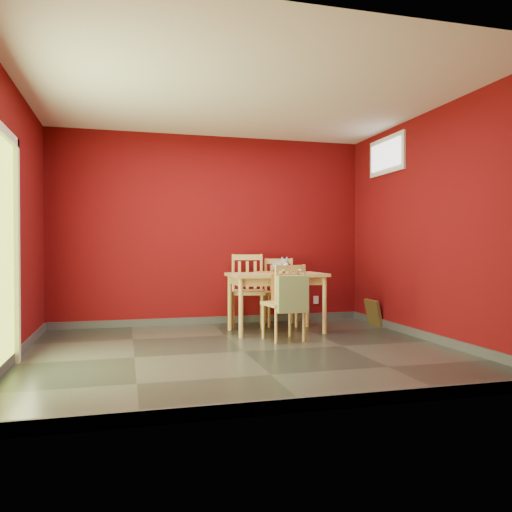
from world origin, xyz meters
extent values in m
plane|color=#2D342D|center=(0.00, 0.00, 0.00)|extent=(4.50, 4.50, 0.00)
plane|color=#5F090C|center=(0.00, 2.00, 1.35)|extent=(4.50, 0.00, 4.50)
plane|color=#5F090C|center=(0.00, -2.00, 1.35)|extent=(4.50, 0.00, 4.50)
plane|color=#5F090C|center=(-2.25, 0.00, 1.35)|extent=(0.00, 4.00, 4.00)
plane|color=#5F090C|center=(2.25, 0.00, 1.35)|extent=(0.00, 4.00, 4.00)
plane|color=white|center=(0.00, 0.00, 2.70)|extent=(4.50, 4.50, 0.00)
cube|color=#3F4244|center=(0.00, 1.99, 0.05)|extent=(4.50, 0.02, 0.10)
cube|color=#3F4244|center=(0.00, -1.99, 0.05)|extent=(4.50, 0.02, 0.10)
cube|color=#3F4244|center=(-2.24, 0.00, 0.05)|extent=(0.03, 4.00, 0.10)
cube|color=#3F4244|center=(2.24, 0.00, 0.05)|extent=(0.03, 4.00, 0.10)
cube|color=#B7D838|center=(-2.24, -0.40, 1.02)|extent=(0.02, 0.85, 2.05)
cube|color=white|center=(-2.21, 0.06, 1.06)|extent=(0.06, 0.08, 2.13)
cube|color=white|center=(-2.21, -0.40, 2.09)|extent=(0.06, 1.01, 0.08)
cube|color=white|center=(2.23, 1.00, 2.35)|extent=(0.03, 0.90, 0.50)
cube|color=white|center=(2.21, 1.00, 2.35)|extent=(0.02, 0.76, 0.36)
cube|color=silver|center=(1.60, 1.99, 0.30)|extent=(0.08, 0.02, 0.12)
cube|color=tan|center=(0.69, 1.09, 0.74)|extent=(1.24, 0.74, 0.04)
cube|color=tan|center=(0.69, 1.09, 0.67)|extent=(1.12, 0.62, 0.10)
cylinder|color=tan|center=(0.15, 0.78, 0.36)|extent=(0.06, 0.06, 0.72)
cylinder|color=tan|center=(0.13, 1.37, 0.36)|extent=(0.06, 0.06, 0.72)
cylinder|color=tan|center=(1.25, 0.80, 0.36)|extent=(0.06, 0.06, 0.72)
cylinder|color=tan|center=(1.23, 1.40, 0.36)|extent=(0.06, 0.06, 0.72)
cube|color=#BE7531|center=(0.69, 1.09, 0.77)|extent=(0.38, 0.75, 0.01)
cube|color=#BE7531|center=(0.69, 0.71, 0.58)|extent=(0.36, 0.02, 0.37)
cube|color=tan|center=(0.42, 1.58, 0.48)|extent=(0.56, 0.56, 0.04)
cylinder|color=tan|center=(0.18, 1.43, 0.23)|extent=(0.04, 0.04, 0.46)
cylinder|color=tan|center=(0.28, 1.82, 0.23)|extent=(0.04, 0.04, 0.46)
cylinder|color=tan|center=(0.57, 1.34, 0.23)|extent=(0.04, 0.04, 0.46)
cylinder|color=tan|center=(0.67, 1.73, 0.23)|extent=(0.04, 0.04, 0.46)
cylinder|color=tan|center=(0.28, 1.82, 0.75)|extent=(0.04, 0.04, 0.50)
cylinder|color=tan|center=(0.67, 1.73, 0.75)|extent=(0.04, 0.04, 0.50)
cube|color=tan|center=(0.47, 1.78, 0.96)|extent=(0.42, 0.14, 0.08)
cube|color=tan|center=(0.36, 1.80, 0.71)|extent=(0.04, 0.03, 0.39)
cube|color=tan|center=(0.47, 1.78, 0.71)|extent=(0.04, 0.03, 0.39)
cube|color=tan|center=(0.58, 1.75, 0.71)|extent=(0.04, 0.03, 0.39)
cube|color=tan|center=(0.91, 1.60, 0.45)|extent=(0.50, 0.50, 0.04)
cylinder|color=tan|center=(0.70, 1.44, 0.21)|extent=(0.04, 0.04, 0.43)
cylinder|color=tan|center=(0.76, 1.81, 0.21)|extent=(0.04, 0.04, 0.43)
cylinder|color=tan|center=(1.07, 1.38, 0.21)|extent=(0.04, 0.04, 0.43)
cylinder|color=tan|center=(1.13, 1.75, 0.21)|extent=(0.04, 0.04, 0.43)
cylinder|color=tan|center=(0.76, 1.81, 0.71)|extent=(0.04, 0.04, 0.47)
cylinder|color=tan|center=(1.13, 1.75, 0.71)|extent=(0.04, 0.04, 0.47)
cube|color=tan|center=(0.94, 1.78, 0.90)|extent=(0.40, 0.10, 0.07)
cube|color=tan|center=(0.84, 1.80, 0.66)|extent=(0.04, 0.03, 0.37)
cube|color=tan|center=(0.94, 1.78, 0.66)|extent=(0.04, 0.03, 0.37)
cube|color=tan|center=(1.04, 1.77, 0.66)|extent=(0.04, 0.03, 0.37)
cube|color=tan|center=(0.60, 0.51, 0.43)|extent=(0.48, 0.48, 0.04)
cylinder|color=tan|center=(0.75, 0.72, 0.20)|extent=(0.04, 0.04, 0.41)
cylinder|color=tan|center=(0.81, 0.36, 0.20)|extent=(0.04, 0.04, 0.41)
cylinder|color=tan|center=(0.40, 0.67, 0.20)|extent=(0.04, 0.04, 0.41)
cylinder|color=tan|center=(0.45, 0.31, 0.20)|extent=(0.04, 0.04, 0.41)
cylinder|color=tan|center=(0.81, 0.36, 0.67)|extent=(0.04, 0.04, 0.45)
cylinder|color=tan|center=(0.45, 0.31, 0.67)|extent=(0.04, 0.04, 0.45)
cube|color=tan|center=(0.63, 0.34, 0.86)|extent=(0.38, 0.09, 0.07)
cube|color=tan|center=(0.73, 0.35, 0.63)|extent=(0.04, 0.02, 0.35)
cube|color=tan|center=(0.63, 0.34, 0.63)|extent=(0.04, 0.02, 0.35)
cube|color=tan|center=(0.53, 0.32, 0.63)|extent=(0.04, 0.02, 0.35)
cube|color=#809B63|center=(0.63, 0.26, 0.57)|extent=(0.36, 0.11, 0.42)
cylinder|color=#809B63|center=(0.53, 0.32, 0.84)|extent=(0.02, 0.18, 0.02)
cylinder|color=#809B63|center=(0.73, 0.32, 0.84)|extent=(0.02, 0.18, 0.02)
cube|color=brown|center=(2.19, 1.28, 0.18)|extent=(0.12, 0.36, 0.36)
cube|color=black|center=(2.19, 1.28, 0.18)|extent=(0.08, 0.25, 0.25)
camera|label=1|loc=(-1.21, -5.10, 1.10)|focal=35.00mm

